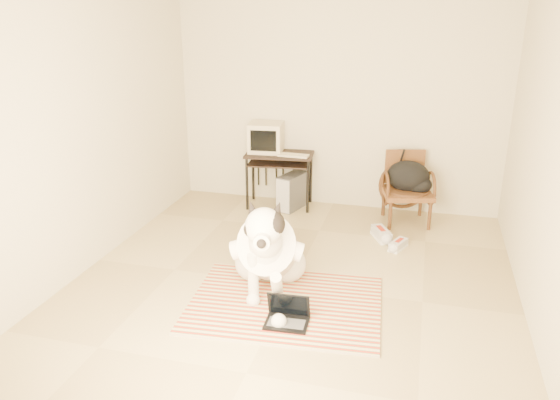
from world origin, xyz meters
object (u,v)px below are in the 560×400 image
at_px(laptop, 287,316).
at_px(computer_desk, 279,161).
at_px(crt_monitor, 266,137).
at_px(dog, 269,251).
at_px(rattan_chair, 407,188).
at_px(backpack, 410,178).
at_px(pc_tower, 293,191).

bearing_deg(laptop, computer_desk, 106.55).
bearing_deg(crt_monitor, dog, -73.12).
height_order(computer_desk, crt_monitor, crt_monitor).
distance_m(laptop, rattan_chair, 2.66).
xyz_separation_m(computer_desk, backpack, (1.60, -0.11, -0.05)).
height_order(computer_desk, backpack, backpack).
xyz_separation_m(dog, crt_monitor, (-0.66, 2.19, 0.48)).
relative_size(computer_desk, backpack, 1.67).
xyz_separation_m(dog, rattan_chair, (1.09, 2.03, 0.02)).
bearing_deg(pc_tower, computer_desk, 172.30).
bearing_deg(laptop, backpack, 71.87).
xyz_separation_m(rattan_chair, backpack, (0.03, -0.02, 0.13)).
bearing_deg(backpack, dog, -119.00).
xyz_separation_m(computer_desk, crt_monitor, (-0.19, 0.06, 0.28)).
height_order(dog, pc_tower, dog).
bearing_deg(laptop, dog, 121.45).
bearing_deg(computer_desk, backpack, -4.10).
xyz_separation_m(laptop, computer_desk, (-0.78, 2.62, 0.52)).
bearing_deg(rattan_chair, dog, -118.17).
height_order(crt_monitor, pc_tower, crt_monitor).
distance_m(laptop, pc_tower, 2.66).
relative_size(laptop, crt_monitor, 0.81).
relative_size(laptop, backpack, 0.68).
xyz_separation_m(crt_monitor, pc_tower, (0.36, -0.08, -0.65)).
xyz_separation_m(laptop, rattan_chair, (0.79, 2.52, 0.33)).
bearing_deg(dog, backpack, 61.00).
height_order(laptop, rattan_chair, rattan_chair).
xyz_separation_m(pc_tower, backpack, (1.42, -0.09, 0.32)).
relative_size(crt_monitor, pc_tower, 0.87).
distance_m(dog, crt_monitor, 2.34).
distance_m(laptop, backpack, 2.67).
bearing_deg(computer_desk, laptop, -73.45).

